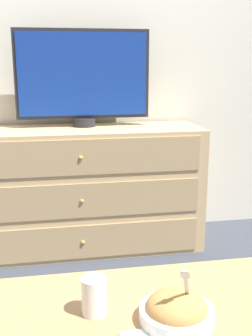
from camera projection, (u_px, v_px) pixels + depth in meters
The scene contains 6 objects.
ground_plane at pixel (75, 231), 3.01m from camera, with size 12.00×12.00×0.00m, color #383D47.
wall_back at pixel (68, 42), 2.72m from camera, with size 12.00×0.05×2.60m.
dresser at pixel (79, 189), 2.67m from camera, with size 1.54×0.48×0.78m.
tv at pixel (83, 77), 2.60m from camera, with size 0.83×0.14×0.59m.
takeout_bowl at pixel (177, 310), 1.14m from camera, with size 0.20×0.20×0.18m.
drink_cup at pixel (94, 298), 1.17m from camera, with size 0.07×0.07×0.11m.
Camera 1 is at (-0.13, -2.83, 1.17)m, focal length 45.00 mm.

